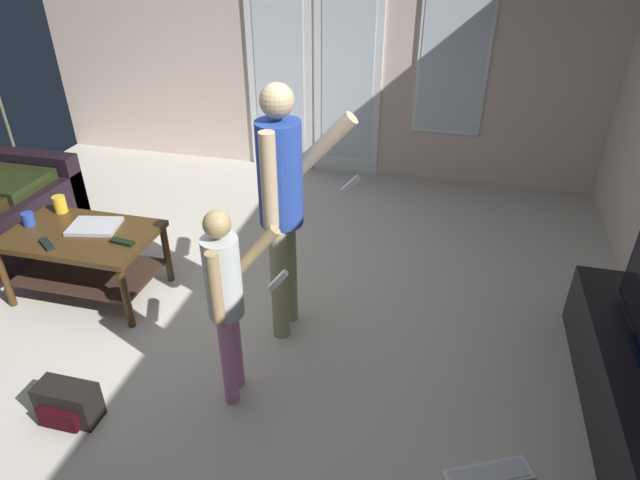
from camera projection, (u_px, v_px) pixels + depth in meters
ground_plane at (205, 326)px, 3.62m from camera, size 5.81×5.58×0.02m
wall_back_with_doors at (314, 34)px, 5.19m from camera, size 5.81×0.09×2.86m
coffee_table at (84, 250)px, 3.75m from camera, size 1.00×0.62×0.50m
tv_stand at (634, 396)px, 2.81m from camera, size 0.40×1.79×0.41m
person_adult at (283, 196)px, 3.11m from camera, size 0.56×0.44×1.61m
person_child at (226, 293)px, 2.75m from camera, size 0.39×0.35×1.17m
backpack at (68, 403)px, 2.89m from camera, size 0.32×0.19×0.22m
loose_keyboard at (488, 475)px, 2.63m from camera, size 0.45×0.31×0.02m
laptop_closed at (95, 226)px, 3.73m from camera, size 0.37×0.31×0.03m
cup_near_edge at (28, 219)px, 3.75m from camera, size 0.08×0.08×0.09m
cup_by_laptop at (60, 204)px, 3.91m from camera, size 0.09×0.09×0.12m
tv_remote_black at (122, 242)px, 3.55m from camera, size 0.17×0.07×0.02m
dvd_remote_slim at (47, 244)px, 3.53m from camera, size 0.17×0.14×0.02m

